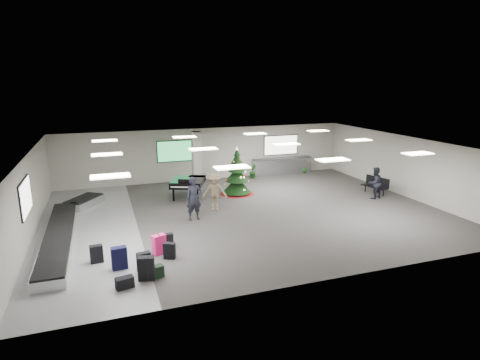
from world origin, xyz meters
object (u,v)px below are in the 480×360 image
object	(u,v)px
bench	(376,184)
traveler_a	(194,199)
potted_plant_left	(253,171)
traveler_b	(215,192)
pink_suitcase	(159,245)
baggage_carousel	(65,229)
grand_piano	(188,182)
potted_plant_right	(304,166)
christmas_tree	(237,178)
traveler_bench	(375,183)
service_counter	(282,166)

from	to	relation	value
bench	traveler_a	distance (m)	10.36
bench	traveler_a	world-z (taller)	traveler_a
potted_plant_left	traveler_b	bearing A→B (deg)	-126.58
pink_suitcase	bench	world-z (taller)	bench
baggage_carousel	grand_piano	distance (m)	6.74
potted_plant_right	christmas_tree	bearing A→B (deg)	-150.34
christmas_tree	potted_plant_left	bearing A→B (deg)	55.68
traveler_b	traveler_bench	world-z (taller)	traveler_b
traveler_a	potted_plant_left	xyz separation A→B (m)	(5.25, 6.41, -0.53)
traveler_bench	potted_plant_left	xyz separation A→B (m)	(-4.40, 6.31, -0.40)
service_counter	christmas_tree	size ratio (longest dim) A/B	1.55
service_counter	traveler_b	world-z (taller)	traveler_b
bench	potted_plant_left	world-z (taller)	bench
potted_plant_left	potted_plant_right	distance (m)	3.76
baggage_carousel	pink_suitcase	xyz separation A→B (m)	(3.31, -3.25, 0.15)
christmas_tree	potted_plant_right	size ratio (longest dim) A/B	2.85
pink_suitcase	grand_piano	xyz separation A→B (m)	(2.48, 6.64, 0.47)
potted_plant_left	potted_plant_right	size ratio (longest dim) A/B	0.97
bench	service_counter	bearing A→B (deg)	99.74
baggage_carousel	potted_plant_right	bearing A→B (deg)	24.66
service_counter	potted_plant_right	xyz separation A→B (m)	(1.50, -0.15, -0.09)
grand_piano	potted_plant_left	world-z (taller)	grand_piano
service_counter	bench	bearing A→B (deg)	-64.89
baggage_carousel	christmas_tree	bearing A→B (deg)	20.96
baggage_carousel	pink_suitcase	distance (m)	4.64
service_counter	potted_plant_left	size ratio (longest dim) A/B	4.57
service_counter	baggage_carousel	bearing A→B (deg)	-152.33
traveler_a	bench	bearing A→B (deg)	-0.04
pink_suitcase	traveler_b	world-z (taller)	traveler_b
pink_suitcase	potted_plant_left	world-z (taller)	potted_plant_left
pink_suitcase	christmas_tree	xyz separation A→B (m)	(5.17, 6.50, 0.53)
potted_plant_left	traveler_a	bearing A→B (deg)	-129.34
christmas_tree	traveler_a	bearing A→B (deg)	-133.42
christmas_tree	potted_plant_right	bearing A→B (deg)	29.66
pink_suitcase	service_counter	bearing A→B (deg)	23.52
potted_plant_left	service_counter	bearing A→B (deg)	10.15
service_counter	grand_piano	world-z (taller)	grand_piano
pink_suitcase	bench	bearing A→B (deg)	-4.93
baggage_carousel	pink_suitcase	world-z (taller)	pink_suitcase
potted_plant_right	traveler_a	bearing A→B (deg)	-143.50
potted_plant_left	potted_plant_right	bearing A→B (deg)	3.87
bench	traveler_a	bearing A→B (deg)	169.14
baggage_carousel	service_counter	distance (m)	14.50
baggage_carousel	traveler_a	bearing A→B (deg)	-0.87
baggage_carousel	traveler_a	xyz separation A→B (m)	(5.33, -0.08, 0.76)
service_counter	traveler_a	world-z (taller)	traveler_a
traveler_b	potted_plant_right	world-z (taller)	traveler_b
traveler_a	baggage_carousel	bearing A→B (deg)	174.57
pink_suitcase	grand_piano	distance (m)	7.10
baggage_carousel	bench	size ratio (longest dim) A/B	6.24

